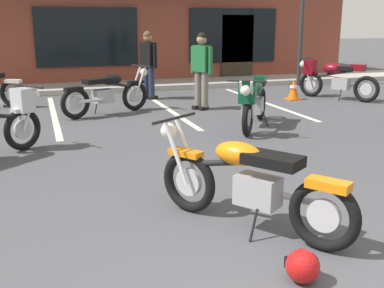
{
  "coord_description": "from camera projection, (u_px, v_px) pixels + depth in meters",
  "views": [
    {
      "loc": [
        -1.51,
        -1.93,
        1.91
      ],
      "look_at": [
        0.12,
        3.05,
        0.55
      ],
      "focal_mm": 44.38,
      "sensor_mm": 36.0,
      "label": 1
    }
  ],
  "objects": [
    {
      "name": "ground_plane",
      "position": [
        165.0,
        171.0,
        6.24
      ],
      "size": [
        80.0,
        80.0,
        0.0
      ],
      "primitive_type": "plane",
      "color": "#47474C"
    },
    {
      "name": "sidewalk_kerb",
      "position": [
        93.0,
        87.0,
        13.63
      ],
      "size": [
        22.0,
        1.8,
        0.14
      ],
      "primitive_type": "cube",
      "color": "#A8A59E",
      "rests_on": "ground_plane"
    },
    {
      "name": "brick_storefront_building",
      "position": [
        77.0,
        19.0,
        16.64
      ],
      "size": [
        17.43,
        7.08,
        3.98
      ],
      "color": "brown",
      "rests_on": "ground_plane"
    },
    {
      "name": "painted_stall_lines",
      "position": [
        112.0,
        111.0,
        10.34
      ],
      "size": [
        7.48,
        4.8,
        0.01
      ],
      "color": "silver",
      "rests_on": "ground_plane"
    },
    {
      "name": "motorcycle_foreground_classic",
      "position": [
        248.0,
        182.0,
        4.4
      ],
      "size": [
        1.43,
        1.82,
        0.98
      ],
      "color": "black",
      "rests_on": "ground_plane"
    },
    {
      "name": "motorcycle_red_sportbike",
      "position": [
        254.0,
        100.0,
        8.56
      ],
      "size": [
        1.44,
        1.82,
        0.98
      ],
      "color": "black",
      "rests_on": "ground_plane"
    },
    {
      "name": "motorcycle_black_cruiser",
      "position": [
        334.0,
        78.0,
        11.86
      ],
      "size": [
        1.36,
        1.86,
        0.98
      ],
      "color": "black",
      "rests_on": "ground_plane"
    },
    {
      "name": "motorcycle_silver_naked",
      "position": [
        107.0,
        92.0,
        9.91
      ],
      "size": [
        1.98,
        1.13,
        0.98
      ],
      "color": "black",
      "rests_on": "ground_plane"
    },
    {
      "name": "person_in_black_shirt",
      "position": [
        148.0,
        61.0,
        11.74
      ],
      "size": [
        0.4,
        0.58,
        1.68
      ],
      "color": "black",
      "rests_on": "ground_plane"
    },
    {
      "name": "person_in_shorts_foreground",
      "position": [
        202.0,
        66.0,
        10.35
      ],
      "size": [
        0.41,
        0.57,
        1.68
      ],
      "color": "black",
      "rests_on": "ground_plane"
    },
    {
      "name": "helmet_on_pavement",
      "position": [
        302.0,
        266.0,
        3.56
      ],
      "size": [
        0.26,
        0.26,
        0.26
      ],
      "color": "#B71414",
      "rests_on": "ground_plane"
    },
    {
      "name": "traffic_cone",
      "position": [
        294.0,
        89.0,
        11.84
      ],
      "size": [
        0.34,
        0.34,
        0.53
      ],
      "color": "orange",
      "rests_on": "ground_plane"
    }
  ]
}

